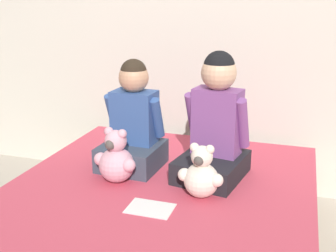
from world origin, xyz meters
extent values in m
cube|color=beige|center=(0.00, 1.08, 1.25)|extent=(8.00, 0.06, 2.50)
cube|color=#997F60|center=(0.00, 0.00, 0.09)|extent=(1.55, 1.90, 0.17)
cube|color=white|center=(0.00, 0.00, 0.27)|extent=(1.52, 1.87, 0.18)
cube|color=#C64256|center=(0.00, 0.00, 0.37)|extent=(1.53, 1.89, 0.03)
cube|color=#384251|center=(-0.23, 0.30, 0.46)|extent=(0.34, 0.34, 0.14)
cube|color=#33518E|center=(-0.23, 0.35, 0.67)|extent=(0.25, 0.17, 0.29)
sphere|color=tan|center=(-0.23, 0.35, 0.89)|extent=(0.17, 0.17, 0.17)
sphere|color=#2D2319|center=(-0.23, 0.35, 0.92)|extent=(0.15, 0.15, 0.15)
cylinder|color=#33518E|center=(-0.36, 0.36, 0.68)|extent=(0.06, 0.14, 0.24)
cylinder|color=#33518E|center=(-0.09, 0.35, 0.68)|extent=(0.06, 0.14, 0.24)
cube|color=black|center=(0.23, 0.30, 0.45)|extent=(0.38, 0.44, 0.12)
cube|color=#7F4789|center=(0.24, 0.36, 0.68)|extent=(0.27, 0.18, 0.35)
sphere|color=#DBAD89|center=(0.24, 0.36, 0.94)|extent=(0.18, 0.18, 0.18)
sphere|color=black|center=(0.24, 0.36, 0.97)|extent=(0.16, 0.16, 0.16)
cylinder|color=#7F4789|center=(0.10, 0.39, 0.69)|extent=(0.08, 0.16, 0.28)
cylinder|color=#7F4789|center=(0.38, 0.34, 0.69)|extent=(0.08, 0.16, 0.28)
sphere|color=#DBA3B2|center=(-0.23, 0.10, 0.48)|extent=(0.18, 0.18, 0.18)
sphere|color=#DBA3B2|center=(-0.23, 0.10, 0.61)|extent=(0.11, 0.11, 0.11)
sphere|color=#4C4742|center=(-0.24, 0.05, 0.61)|extent=(0.05, 0.05, 0.05)
sphere|color=#DBA3B2|center=(-0.27, 0.11, 0.66)|extent=(0.05, 0.05, 0.05)
sphere|color=#DBA3B2|center=(-0.19, 0.09, 0.66)|extent=(0.05, 0.05, 0.05)
sphere|color=#DBA3B2|center=(-0.32, 0.10, 0.50)|extent=(0.07, 0.07, 0.07)
sphere|color=#DBA3B2|center=(-0.15, 0.07, 0.50)|extent=(0.07, 0.07, 0.07)
sphere|color=silver|center=(0.23, 0.07, 0.47)|extent=(0.17, 0.17, 0.17)
sphere|color=silver|center=(0.23, 0.07, 0.59)|extent=(0.11, 0.11, 0.11)
sphere|color=#4C4742|center=(0.22, 0.02, 0.59)|extent=(0.05, 0.05, 0.05)
sphere|color=silver|center=(0.19, 0.07, 0.64)|extent=(0.04, 0.04, 0.04)
sphere|color=silver|center=(0.27, 0.07, 0.64)|extent=(0.04, 0.04, 0.04)
sphere|color=silver|center=(0.15, 0.06, 0.49)|extent=(0.06, 0.06, 0.06)
sphere|color=silver|center=(0.31, 0.04, 0.49)|extent=(0.06, 0.06, 0.06)
cube|color=white|center=(0.04, -0.12, 0.39)|extent=(0.21, 0.15, 0.00)
camera|label=1|loc=(0.64, -1.74, 1.32)|focal=45.00mm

